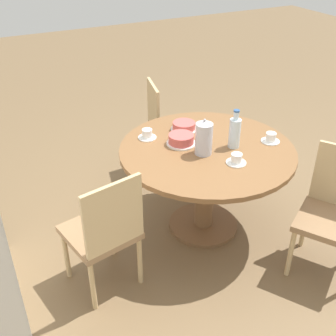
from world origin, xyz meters
name	(u,v)px	position (x,y,z in m)	size (l,w,h in m)	color
ground_plane	(203,226)	(0.00, 0.00, 0.00)	(14.00, 14.00, 0.00)	brown
dining_table	(206,166)	(0.00, 0.00, 0.57)	(1.29, 1.29, 0.72)	brown
chair_a	(104,231)	(-0.25, 0.90, 0.47)	(0.50, 0.50, 0.89)	tan
chair_b	(334,211)	(-0.75, -0.55, 0.47)	(0.58, 0.58, 0.89)	tan
chair_c	(167,126)	(0.92, -0.14, 0.47)	(0.50, 0.50, 0.89)	tan
coffee_pot	(204,138)	(-0.05, 0.07, 0.85)	(0.12, 0.12, 0.27)	silver
water_bottle	(235,132)	(-0.07, -0.18, 0.84)	(0.08, 0.08, 0.29)	silver
cake_main	(181,140)	(0.14, 0.14, 0.76)	(0.22, 0.22, 0.08)	white
cake_second	(184,126)	(0.34, 0.01, 0.75)	(0.21, 0.21, 0.07)	white
cup_a	(147,135)	(0.34, 0.32, 0.75)	(0.14, 0.14, 0.07)	white
cup_b	(236,159)	(-0.27, -0.06, 0.75)	(0.14, 0.14, 0.07)	white
cup_c	(271,138)	(-0.13, -0.47, 0.75)	(0.14, 0.14, 0.07)	white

